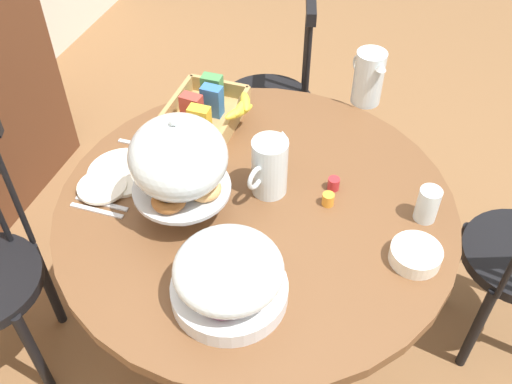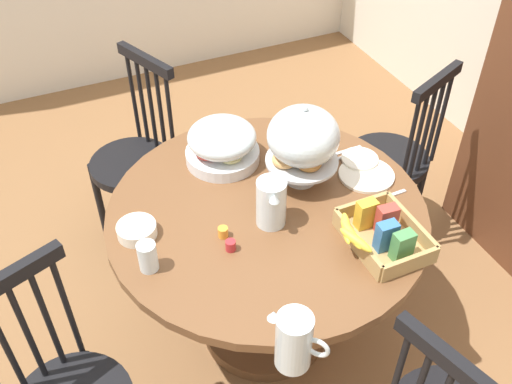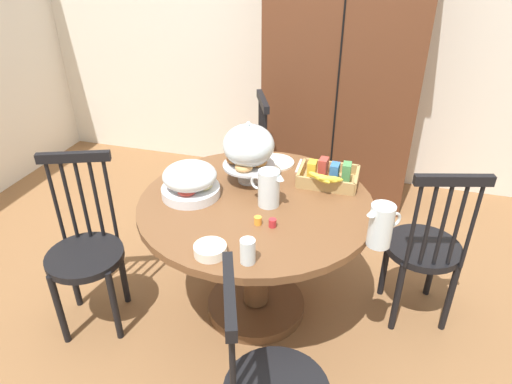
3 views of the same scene
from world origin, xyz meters
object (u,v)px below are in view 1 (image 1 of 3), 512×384
Objects in this scene: fruit_platter_covered at (229,276)px; china_plate_large at (123,172)px; china_plate_small at (102,187)px; windsor_chair_by_cabinet at (273,103)px; cereal_bowl at (416,255)px; dining_table at (256,250)px; orange_juice_pitcher at (368,80)px; drinking_glass at (428,205)px; milk_pitcher at (269,169)px; cereal_basket at (208,111)px; pastry_stand_with_dome at (178,161)px.

fruit_platter_covered reaches higher than china_plate_large.
china_plate_small is (-0.09, 0.02, 0.01)m from china_plate_large.
windsor_chair_by_cabinet reaches higher than cereal_bowl.
dining_table is at bearing -88.80° from china_plate_large.
windsor_chair_by_cabinet is 0.62m from orange_juice_pitcher.
china_plate_large is (-0.01, 0.44, 0.22)m from dining_table.
windsor_chair_by_cabinet is 6.96× the size of cereal_bowl.
fruit_platter_covered is at bearing -115.51° from china_plate_small.
orange_juice_pitcher is 1.32× the size of china_plate_small.
drinking_glass is at bearing -151.67° from orange_juice_pitcher.
china_plate_small is (-0.17, 0.48, -0.07)m from milk_pitcher.
windsor_chair_by_cabinet is 1.04m from china_plate_small.
china_plate_large is 2.00× the size of drinking_glass.
cereal_basket is 0.37m from china_plate_large.
drinking_glass is at bearing -44.87° from fruit_platter_covered.
milk_pitcher reaches higher than china_plate_large.
cereal_bowl is 0.17m from drinking_glass.
drinking_glass is at bearing -85.73° from milk_pitcher.
dining_table is 0.54m from cereal_bowl.
pastry_stand_with_dome is at bearing 128.58° from milk_pitcher.
orange_juice_pitcher is 1.79× the size of drinking_glass.
fruit_platter_covered is 0.59m from china_plate_large.
china_plate_large is at bearing 99.84° from milk_pitcher.
fruit_platter_covered is 0.62m from drinking_glass.
pastry_stand_with_dome reaches higher than windsor_chair_by_cabinet.
china_plate_small is (-0.00, 0.27, -0.18)m from pastry_stand_with_dome.
pastry_stand_with_dome is at bearing -89.83° from china_plate_small.
china_plate_large is at bearing 97.05° from drinking_glass.
milk_pitcher is at bearing 161.03° from orange_juice_pitcher.
cereal_bowl is at bearing 178.26° from drinking_glass.
cereal_bowl is 1.27× the size of drinking_glass.
dining_table is 3.47× the size of pastry_stand_with_dome.
pastry_stand_with_dome is at bearing 92.79° from cereal_bowl.
dining_table is at bearing -138.79° from cereal_basket.
fruit_platter_covered is 0.56m from china_plate_small.
china_plate_small is at bearing 156.81° from cereal_basket.
pastry_stand_with_dome reaches higher than milk_pitcher.
drinking_glass is at bearing -1.74° from cereal_bowl.
windsor_chair_by_cabinet is at bearing 16.37° from milk_pitcher.
windsor_chair_by_cabinet reaches higher than orange_juice_pitcher.
pastry_stand_with_dome reaches higher than orange_juice_pitcher.
fruit_platter_covered is 1.36× the size of china_plate_large.
cereal_basket is (-0.55, 0.06, 0.33)m from windsor_chair_by_cabinet.
windsor_chair_by_cabinet is 0.65m from cereal_basket.
drinking_glass is (-0.22, -0.76, 0.01)m from cereal_basket.
windsor_chair_by_cabinet is 1.20m from cereal_bowl.
orange_juice_pitcher reaches higher than fruit_platter_covered.
cereal_bowl is (0.03, -0.67, -0.17)m from pastry_stand_with_dome.
windsor_chair_by_cabinet reaches higher than milk_pitcher.
drinking_glass is (-0.51, -0.28, -0.03)m from orange_juice_pitcher.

